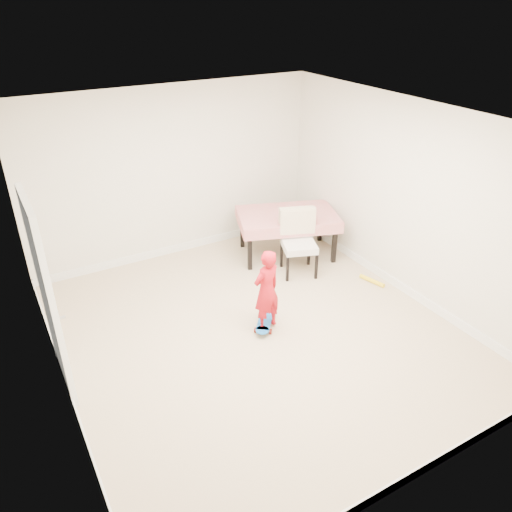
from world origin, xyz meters
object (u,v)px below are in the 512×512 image
skateboard (265,322)px  dining_chair (299,244)px  dining_table (287,234)px  child (266,293)px

skateboard → dining_chair: bearing=-11.7°
dining_table → child: (-1.30, -1.54, 0.18)m
child → dining_table: bearing=-141.9°
skateboard → child: child is taller
dining_table → skateboard: 1.97m
dining_table → skateboard: dining_table is taller
dining_table → dining_chair: bearing=-86.4°
skateboard → dining_table: bearing=-1.5°
dining_chair → child: bearing=-119.0°
child → skateboard: bearing=-121.7°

